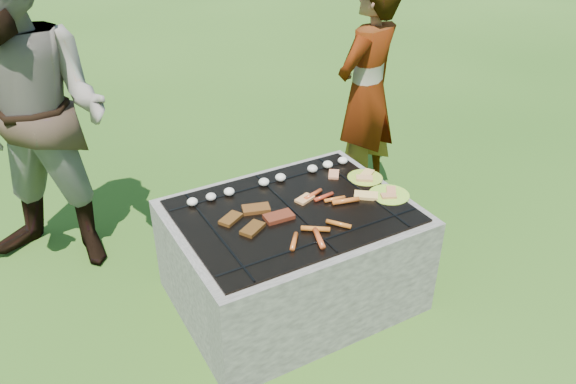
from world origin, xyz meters
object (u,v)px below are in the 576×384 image
Objects in this scene: fire_pit at (292,258)px; plate_far at (365,178)px; bystander at (33,120)px; plate_near at (389,195)px; cook at (367,93)px.

fire_pit is 4.67× the size of plate_far.
fire_pit is at bearing -5.09° from bystander.
cook is (0.53, 0.96, 0.20)m from plate_near.
plate_near is 2.08m from bystander.
fire_pit is at bearing 166.88° from plate_near.
plate_near is at bearing 3.17° from bystander.
plate_near reaches higher than fire_pit.
fire_pit is 0.66m from plate_near.
plate_near is 1.12m from cook.
bystander is (-1.66, 1.19, 0.37)m from plate_near.
fire_pit is 1.47m from cook.
plate_far is at bearing 8.76° from bystander.
bystander reaches higher than plate_near.
cook is at bearing 61.10° from plate_near.
plate_near is (0.56, -0.13, 0.33)m from fire_pit.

